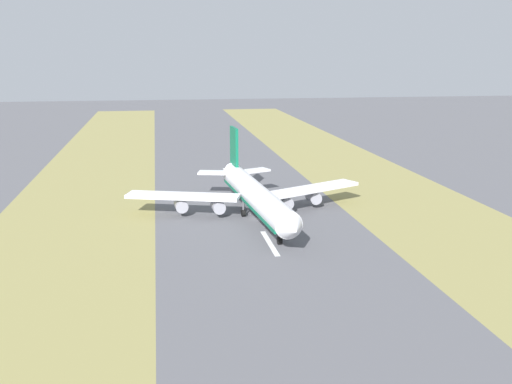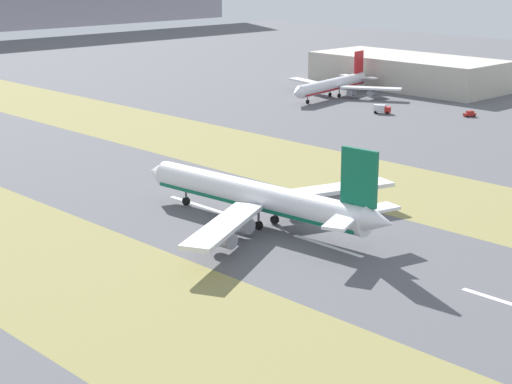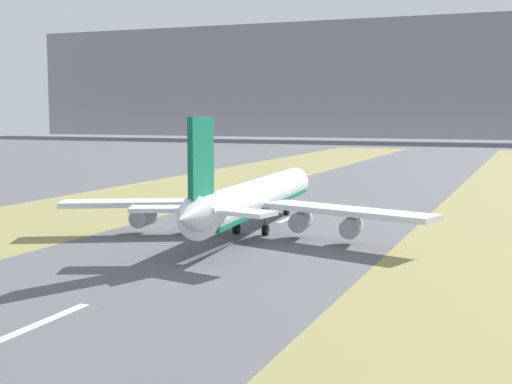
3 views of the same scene
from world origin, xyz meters
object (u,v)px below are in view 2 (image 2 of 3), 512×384
airplane_parked_apron (334,85)px  service_truck (382,109)px  terminal_building (407,72)px  airplane_main_jet (263,198)px  apron_car (470,114)px

airplane_parked_apron → service_truck: size_ratio=8.66×
airplane_parked_apron → terminal_building: bearing=-5.2°
terminal_building → service_truck: 66.78m
airplane_main_jet → terminal_building: bearing=28.0°
airplane_main_jet → airplane_parked_apron: 169.79m
terminal_building → airplane_parked_apron: airplane_parked_apron is taller
terminal_building → airplane_main_jet: bearing=-152.0°
airplane_parked_apron → airplane_main_jet: bearing=-143.9°
airplane_parked_apron → apron_car: size_ratio=11.56×
airplane_main_jet → airplane_parked_apron: (137.19, 100.03, -1.08)m
airplane_parked_apron → service_truck: (-14.94, -35.95, -3.28)m
airplane_parked_apron → apron_car: 61.42m
airplane_main_jet → service_truck: airplane_main_jet is taller
airplane_main_jet → apron_car: size_ratio=14.14×
terminal_building → apron_car: size_ratio=17.39×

